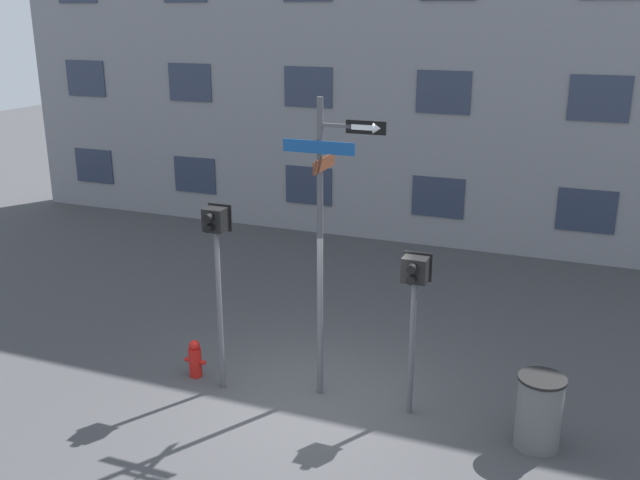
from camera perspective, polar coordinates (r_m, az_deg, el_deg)
ground_plane at (r=10.79m, az=-0.74°, el=-13.35°), size 60.00×60.00×0.00m
street_sign_pole at (r=10.11m, az=0.39°, el=1.03°), size 1.47×0.79×4.49m
pedestrian_signal_left at (r=10.53m, az=-8.27°, el=-0.81°), size 0.37×0.40×2.92m
pedestrian_signal_right at (r=9.93m, az=7.54°, el=-4.02°), size 0.41×0.40×2.43m
fire_hydrant at (r=11.69m, az=-9.96°, el=-9.35°), size 0.36×0.20×0.63m
trash_bin at (r=10.15m, az=17.12°, el=-13.00°), size 0.63×0.63×1.03m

